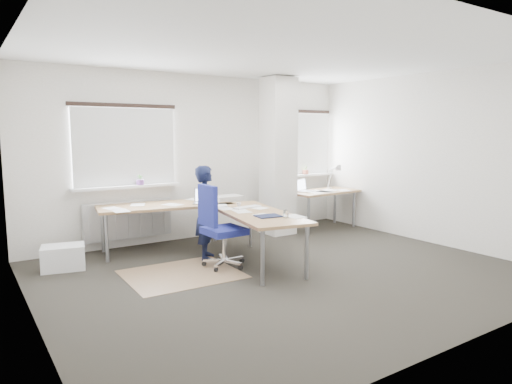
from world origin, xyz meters
TOP-DOWN VIEW (x-y plane):
  - ground at (0.00, 0.00)m, footprint 6.00×6.00m
  - room_shell at (0.18, 0.45)m, footprint 6.04×5.04m
  - floor_mat at (-1.19, 0.65)m, footprint 1.44×1.23m
  - white_crate at (-2.42, 1.73)m, footprint 0.61×0.49m
  - desk_main at (-0.45, 1.22)m, footprint 2.40×2.98m
  - desk_side at (2.25, 1.80)m, footprint 1.44×0.78m
  - task_chair at (-0.60, 0.65)m, footprint 0.62×0.61m
  - person at (-0.56, 1.15)m, footprint 0.52×0.59m

SIDE VIEW (x-z plane):
  - ground at x=0.00m, z-range 0.00..0.00m
  - floor_mat at x=-1.19m, z-range 0.00..0.01m
  - white_crate at x=-2.42m, z-range 0.00..0.33m
  - task_chair at x=-0.60m, z-range -0.25..0.89m
  - person at x=-0.56m, z-range 0.00..1.36m
  - desk_side at x=2.25m, z-range 0.08..1.29m
  - desk_main at x=-0.45m, z-range 0.21..1.17m
  - room_shell at x=0.18m, z-range 0.34..3.16m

